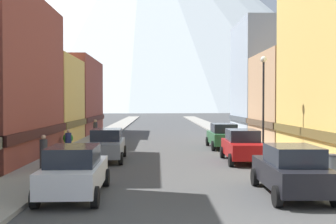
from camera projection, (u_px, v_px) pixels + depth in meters
name	position (u px, v px, depth m)	size (l,w,h in m)	color
sidewalk_left	(107.00, 133.00, 42.92)	(2.50, 100.00, 0.15)	gray
sidewalk_right	(225.00, 133.00, 43.24)	(2.50, 100.00, 0.15)	gray
storefront_left_2	(29.00, 102.00, 32.79)	(7.85, 8.07, 6.94)	#D8B259
storefront_left_3	(57.00, 98.00, 43.17)	(8.46, 11.82, 7.87)	brown
storefront_right_2	(301.00, 99.00, 33.61)	(7.12, 8.70, 7.37)	tan
storefront_right_3	(269.00, 80.00, 42.62)	(6.76, 9.02, 11.65)	#99A5B2
car_left_0	(74.00, 171.00, 14.18)	(2.15, 4.44, 1.78)	silver
car_left_1	(106.00, 145.00, 23.02)	(2.16, 4.45, 1.78)	slate
car_right_0	(291.00, 170.00, 14.33)	(2.16, 4.45, 1.78)	black
car_right_1	(243.00, 146.00, 22.49)	(2.16, 4.44, 1.78)	#9E1111
car_right_2	(223.00, 136.00, 29.24)	(2.08, 4.41, 1.78)	#265933
trash_bin_right	(333.00, 166.00, 16.88)	(0.59, 0.59, 0.98)	#4C5156
potted_plant_1	(68.00, 139.00, 27.70)	(0.68, 0.68, 1.04)	#4C4C51
pedestrian_0	(44.00, 153.00, 19.10)	(0.36, 0.36, 1.62)	#333338
pedestrian_1	(95.00, 130.00, 35.03)	(0.36, 0.36, 1.68)	#333338
pedestrian_2	(68.00, 143.00, 24.40)	(0.36, 0.36, 1.53)	navy
streetlamp_right	(263.00, 91.00, 24.07)	(0.36, 0.36, 5.86)	black
mountain_backdrop	(144.00, 7.00, 266.19)	(287.41, 287.41, 131.01)	silver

